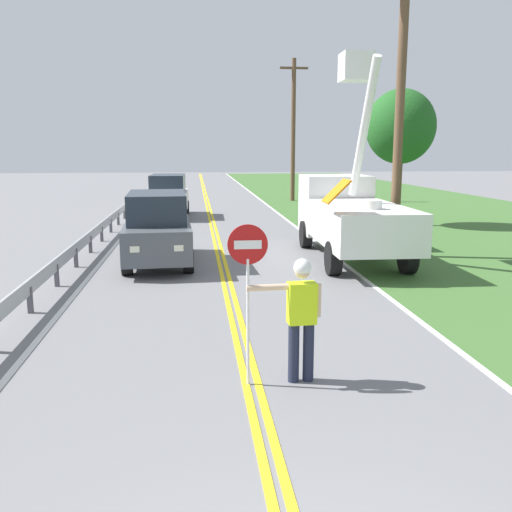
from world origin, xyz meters
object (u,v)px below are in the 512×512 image
utility_bucket_truck (349,211)px  utility_pole_mid (293,128)px  oncoming_suv_second (168,196)px  utility_pole_near (400,113)px  stop_sign_paddle (248,269)px  roadside_tree_verge (401,127)px  flagger_worker (301,312)px  oncoming_suv_nearest (158,228)px

utility_bucket_truck → utility_pole_mid: 19.73m
oncoming_suv_second → utility_pole_near: (7.55, -11.29, 3.35)m
stop_sign_paddle → oncoming_suv_second: 20.71m
roadside_tree_verge → utility_pole_near: bearing=-110.9°
flagger_worker → oncoming_suv_nearest: size_ratio=0.39×
flagger_worker → roadside_tree_verge: bearing=65.5°
stop_sign_paddle → flagger_worker: bearing=3.6°
oncoming_suv_nearest → utility_pole_mid: utility_pole_mid is taller
oncoming_suv_second → utility_pole_mid: size_ratio=0.52×
utility_pole_near → oncoming_suv_second: bearing=123.8°
oncoming_suv_second → roadside_tree_verge: 11.54m
utility_pole_near → utility_pole_mid: size_ratio=0.94×
oncoming_suv_second → utility_bucket_truck: bearing=-61.7°
oncoming_suv_second → roadside_tree_verge: size_ratio=0.79×
utility_bucket_truck → oncoming_suv_second: 12.81m
flagger_worker → utility_pole_near: size_ratio=0.22×
roadside_tree_verge → utility_pole_mid: bearing=101.6°
utility_bucket_truck → utility_pole_mid: utility_pole_mid is taller
utility_bucket_truck → oncoming_suv_nearest: utility_bucket_truck is taller
stop_sign_paddle → oncoming_suv_nearest: 9.10m
utility_bucket_truck → utility_pole_near: bearing=-1.0°
oncoming_suv_nearest → oncoming_suv_second: (-0.22, 11.71, 0.00)m
utility_bucket_truck → utility_pole_near: (1.48, -0.03, 2.98)m
utility_bucket_truck → utility_pole_mid: size_ratio=0.76×
oncoming_suv_nearest → utility_bucket_truck: bearing=4.3°
oncoming_suv_second → oncoming_suv_nearest: bearing=-88.9°
flagger_worker → oncoming_suv_second: oncoming_suv_second is taller
flagger_worker → stop_sign_paddle: (-0.77, -0.05, 0.66)m
oncoming_suv_second → utility_pole_mid: bearing=46.5°
stop_sign_paddle → oncoming_suv_nearest: bearing=101.5°
utility_bucket_truck → oncoming_suv_nearest: 5.88m
flagger_worker → roadside_tree_verge: roadside_tree_verge is taller
utility_pole_mid → oncoming_suv_nearest: bearing=-110.7°
oncoming_suv_nearest → utility_pole_near: utility_pole_near is taller
oncoming_suv_second → flagger_worker: bearing=-82.2°
utility_pole_near → roadside_tree_verge: bearing=69.1°
oncoming_suv_nearest → utility_pole_near: size_ratio=0.55×
oncoming_suv_second → utility_pole_mid: utility_pole_mid is taller
utility_bucket_truck → roadside_tree_verge: (4.17, 7.02, 2.84)m
roadside_tree_verge → oncoming_suv_nearest: bearing=-143.3°
stop_sign_paddle → utility_bucket_truck: 10.17m
stop_sign_paddle → roadside_tree_verge: roadside_tree_verge is taller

